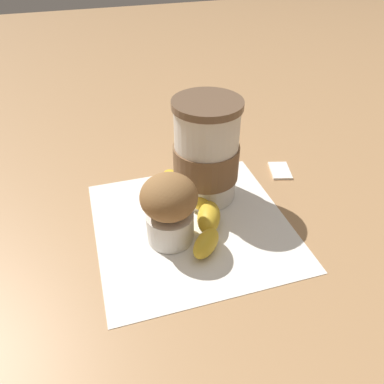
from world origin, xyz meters
TOP-DOWN VIEW (x-y plane):
  - ground_plane at (0.00, 0.00)m, footprint 3.00×3.00m
  - paper_napkin at (0.00, 0.00)m, footprint 0.27×0.27m
  - coffee_cup at (-0.06, 0.04)m, footprint 0.10×0.10m
  - muffin at (0.02, -0.04)m, footprint 0.07×0.07m
  - banana at (-0.02, 0.01)m, footprint 0.20×0.08m
  - sugar_packet at (-0.08, 0.18)m, footprint 0.06×0.05m

SIDE VIEW (x-z plane):
  - ground_plane at x=0.00m, z-range 0.00..0.00m
  - paper_napkin at x=0.00m, z-range 0.00..0.00m
  - sugar_packet at x=-0.08m, z-range 0.00..0.01m
  - banana at x=-0.02m, z-range 0.00..0.03m
  - muffin at x=0.02m, z-range 0.01..0.10m
  - coffee_cup at x=-0.06m, z-range 0.00..0.15m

